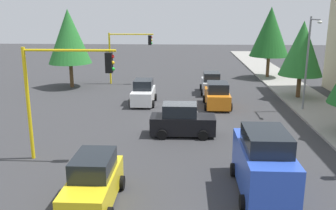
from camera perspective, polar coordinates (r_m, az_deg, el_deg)
The scene contains 14 objects.
ground_plane at distance 24.39m, azimuth 1.95°, elevation -3.15°, with size 120.00×120.00×0.00m, color #353538.
sidewalk_kerb at distance 30.90m, azimuth 21.97°, elevation -0.27°, with size 80.00×4.00×0.15m, color gray.
traffic_signal_far_right at distance 37.89m, azimuth -6.29°, elevation 8.85°, with size 0.36×4.59×5.23m.
traffic_signal_near_right at distance 18.57m, azimuth -16.17°, elevation 3.52°, with size 0.36×4.59×5.71m.
street_lamp_curbside at distance 28.45m, azimuth 21.19°, elevation 7.39°, with size 2.15×0.28×7.00m.
tree_opposite_side at distance 37.09m, azimuth -15.20°, elevation 10.26°, with size 4.15×4.15×7.58m.
tree_roadside_far at distance 42.31m, azimuth 15.64°, elevation 10.92°, with size 4.28×4.28×7.82m.
tree_roadside_mid at distance 32.85m, azimuth 20.17°, elevation 8.26°, with size 3.63×3.63×6.60m.
delivery_van_blue at distance 15.72m, azimuth 14.62°, elevation -8.85°, with size 4.80×2.22×2.77m.
car_black at distance 22.21m, azimuth 2.20°, elevation -2.51°, with size 1.96×3.91×1.98m.
car_yellow at distance 14.84m, azimuth -11.56°, elevation -11.76°, with size 4.15×1.98×1.98m.
car_orange at distance 29.07m, azimuth 7.68°, elevation 1.46°, with size 4.03×2.10×1.98m.
car_white at distance 29.80m, azimuth -3.86°, elevation 1.88°, with size 3.78×1.98×1.98m.
car_silver at distance 33.78m, azimuth 6.73°, elevation 3.31°, with size 3.80×1.95×1.98m.
Camera 1 is at (23.24, 0.31, 7.39)m, focal length 39.11 mm.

